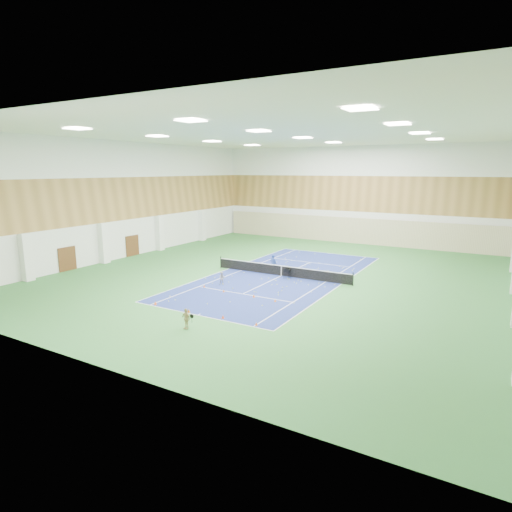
# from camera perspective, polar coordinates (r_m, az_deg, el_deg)

# --- Properties ---
(ground) EXTENTS (40.00, 40.00, 0.00)m
(ground) POSITION_cam_1_polar(r_m,az_deg,el_deg) (37.48, 3.39, -2.67)
(ground) COLOR #2D6B31
(ground) RESTS_ON ground
(room_shell) EXTENTS (36.00, 40.00, 12.00)m
(room_shell) POSITION_cam_1_polar(r_m,az_deg,el_deg) (36.48, 3.50, 6.51)
(room_shell) COLOR white
(room_shell) RESTS_ON ground
(wood_cladding) EXTENTS (36.00, 40.00, 8.00)m
(wood_cladding) POSITION_cam_1_polar(r_m,az_deg,el_deg) (36.37, 3.54, 9.65)
(wood_cladding) COLOR #A0763B
(wood_cladding) RESTS_ON room_shell
(ceiling_light_grid) EXTENTS (21.40, 25.40, 0.06)m
(ceiling_light_grid) POSITION_cam_1_polar(r_m,az_deg,el_deg) (36.45, 3.61, 15.82)
(ceiling_light_grid) COLOR white
(ceiling_light_grid) RESTS_ON room_shell
(court_surface) EXTENTS (10.97, 23.77, 0.01)m
(court_surface) POSITION_cam_1_polar(r_m,az_deg,el_deg) (37.48, 3.39, -2.66)
(court_surface) COLOR navy
(court_surface) RESTS_ON ground
(tennis_balls_scatter) EXTENTS (10.57, 22.77, 0.07)m
(tennis_balls_scatter) POSITION_cam_1_polar(r_m,az_deg,el_deg) (37.47, 3.39, -2.60)
(tennis_balls_scatter) COLOR yellow
(tennis_balls_scatter) RESTS_ON ground
(tennis_net) EXTENTS (12.80, 0.10, 1.10)m
(tennis_net) POSITION_cam_1_polar(r_m,az_deg,el_deg) (37.35, 3.40, -1.85)
(tennis_net) COLOR black
(tennis_net) RESTS_ON ground
(back_curtain) EXTENTS (35.40, 0.16, 3.20)m
(back_curtain) POSITION_cam_1_polar(r_m,az_deg,el_deg) (55.25, 12.66, 3.35)
(back_curtain) COLOR #C6B793
(back_curtain) RESTS_ON ground
(door_left_a) EXTENTS (0.08, 1.80, 2.20)m
(door_left_a) POSITION_cam_1_polar(r_m,az_deg,el_deg) (42.80, -23.85, -0.35)
(door_left_a) COLOR #593319
(door_left_a) RESTS_ON ground
(door_left_b) EXTENTS (0.08, 1.80, 2.20)m
(door_left_b) POSITION_cam_1_polar(r_m,az_deg,el_deg) (47.84, -16.16, 1.33)
(door_left_b) COLOR #593319
(door_left_b) RESTS_ON ground
(coach) EXTENTS (0.63, 0.42, 1.71)m
(coach) POSITION_cam_1_polar(r_m,az_deg,el_deg) (38.30, 2.32, -1.04)
(coach) COLOR navy
(coach) RESTS_ON ground
(child_court) EXTENTS (0.64, 0.60, 1.05)m
(child_court) POSITION_cam_1_polar(r_m,az_deg,el_deg) (34.65, -4.54, -2.97)
(child_court) COLOR #919199
(child_court) RESTS_ON ground
(child_apron) EXTENTS (0.77, 0.44, 1.24)m
(child_apron) POSITION_cam_1_polar(r_m,az_deg,el_deg) (25.48, -9.31, -8.24)
(child_apron) COLOR tan
(child_apron) RESTS_ON ground
(ball_cart) EXTENTS (0.60, 0.60, 0.91)m
(ball_cart) POSITION_cam_1_polar(r_m,az_deg,el_deg) (36.48, 4.18, -2.34)
(ball_cart) COLOR black
(ball_cart) RESTS_ON ground
(cone_svc_a) EXTENTS (0.18, 0.18, 0.20)m
(cone_svc_a) POSITION_cam_1_polar(r_m,az_deg,el_deg) (34.08, -6.92, -4.01)
(cone_svc_a) COLOR #F4540C
(cone_svc_a) RESTS_ON ground
(cone_svc_b) EXTENTS (0.18, 0.18, 0.20)m
(cone_svc_b) POSITION_cam_1_polar(r_m,az_deg,el_deg) (32.66, -4.33, -4.64)
(cone_svc_b) COLOR #D95A0B
(cone_svc_b) RESTS_ON ground
(cone_svc_c) EXTENTS (0.20, 0.20, 0.22)m
(cone_svc_c) POSITION_cam_1_polar(r_m,az_deg,el_deg) (31.25, -0.29, -5.34)
(cone_svc_c) COLOR #EE5A0C
(cone_svc_c) RESTS_ON ground
(cone_svc_d) EXTENTS (0.17, 0.17, 0.19)m
(cone_svc_d) POSITION_cam_1_polar(r_m,az_deg,el_deg) (30.28, 2.57, -5.93)
(cone_svc_d) COLOR orange
(cone_svc_d) RESTS_ON ground
(cone_base_a) EXTENTS (0.22, 0.22, 0.24)m
(cone_base_a) POSITION_cam_1_polar(r_m,az_deg,el_deg) (30.39, -13.28, -6.12)
(cone_base_a) COLOR #E04B0B
(cone_base_a) RESTS_ON ground
(cone_base_b) EXTENTS (0.21, 0.21, 0.23)m
(cone_base_b) POSITION_cam_1_polar(r_m,az_deg,el_deg) (28.38, -8.96, -7.23)
(cone_base_b) COLOR #D8600B
(cone_base_b) RESTS_ON ground
(cone_base_c) EXTENTS (0.20, 0.20, 0.22)m
(cone_base_c) POSITION_cam_1_polar(r_m,az_deg,el_deg) (27.05, -4.42, -8.07)
(cone_base_c) COLOR #EC440C
(cone_base_c) RESTS_ON ground
(cone_base_d) EXTENTS (0.18, 0.18, 0.20)m
(cone_base_d) POSITION_cam_1_polar(r_m,az_deg,el_deg) (25.83, 0.05, -9.03)
(cone_base_d) COLOR #F4610C
(cone_base_d) RESTS_ON ground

